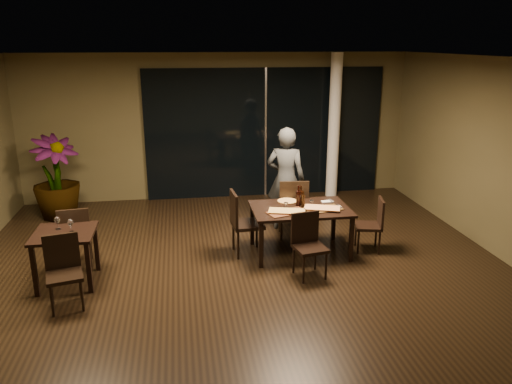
% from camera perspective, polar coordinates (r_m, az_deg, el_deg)
% --- Properties ---
extents(ground, '(8.00, 8.00, 0.00)m').
position_cam_1_polar(ground, '(7.13, -1.45, -9.99)').
color(ground, black).
rests_on(ground, ground).
extents(wall_back, '(8.00, 0.10, 3.00)m').
position_cam_1_polar(wall_back, '(10.52, -4.43, 7.47)').
color(wall_back, '#4A4327').
rests_on(wall_back, ground).
extents(wall_front, '(8.00, 0.10, 3.00)m').
position_cam_1_polar(wall_front, '(2.95, 9.30, -19.20)').
color(wall_front, '#4A4327').
rests_on(wall_front, ground).
extents(ceiling, '(8.00, 8.00, 0.04)m').
position_cam_1_polar(ceiling, '(6.35, -1.66, 15.07)').
color(ceiling, silver).
rests_on(ceiling, wall_back).
extents(window_panel, '(5.00, 0.06, 2.70)m').
position_cam_1_polar(window_panel, '(10.59, 1.07, 6.75)').
color(window_panel, black).
rests_on(window_panel, ground).
extents(column, '(0.24, 0.24, 3.00)m').
position_cam_1_polar(column, '(10.60, 8.91, 7.38)').
color(column, white).
rests_on(column, ground).
extents(main_table, '(1.50, 1.00, 0.75)m').
position_cam_1_polar(main_table, '(7.76, 5.08, -2.32)').
color(main_table, black).
rests_on(main_table, ground).
extents(side_table, '(0.80, 0.80, 0.75)m').
position_cam_1_polar(side_table, '(7.27, -21.00, -5.23)').
color(side_table, black).
rests_on(side_table, ground).
extents(chair_main_far, '(0.54, 0.54, 1.04)m').
position_cam_1_polar(chair_main_far, '(8.36, 4.26, -1.56)').
color(chair_main_far, black).
rests_on(chair_main_far, ground).
extents(chair_main_near, '(0.49, 0.49, 0.91)m').
position_cam_1_polar(chair_main_near, '(7.12, 5.94, -5.61)').
color(chair_main_near, black).
rests_on(chair_main_near, ground).
extents(chair_main_left, '(0.51, 0.51, 1.02)m').
position_cam_1_polar(chair_main_left, '(7.73, -1.62, -3.19)').
color(chair_main_left, black).
rests_on(chair_main_left, ground).
extents(chair_main_right, '(0.48, 0.48, 0.86)m').
position_cam_1_polar(chair_main_right, '(8.10, 13.27, -3.34)').
color(chair_main_right, black).
rests_on(chair_main_right, ground).
extents(chair_side_far, '(0.49, 0.49, 0.94)m').
position_cam_1_polar(chair_side_far, '(7.74, -19.93, -4.54)').
color(chair_side_far, black).
rests_on(chair_side_far, ground).
extents(chair_side_near, '(0.52, 0.52, 0.92)m').
position_cam_1_polar(chair_side_near, '(6.73, -21.15, -8.04)').
color(chair_side_near, black).
rests_on(chair_side_near, ground).
extents(diner, '(0.73, 0.61, 1.83)m').
position_cam_1_polar(diner, '(8.69, 3.42, 1.48)').
color(diner, '#323538').
rests_on(diner, ground).
extents(potted_plant, '(1.20, 1.20, 1.56)m').
position_cam_1_polar(potted_plant, '(10.01, -21.91, 1.56)').
color(potted_plant, '#1C531B').
rests_on(potted_plant, ground).
extents(pizza_board_left, '(0.64, 0.46, 0.01)m').
position_cam_1_polar(pizza_board_left, '(7.49, 3.54, -2.34)').
color(pizza_board_left, '#4B2918').
rests_on(pizza_board_left, main_table).
extents(pizza_board_right, '(0.66, 0.44, 0.01)m').
position_cam_1_polar(pizza_board_right, '(7.68, 7.56, -1.97)').
color(pizza_board_right, '#412C15').
rests_on(pizza_board_right, main_table).
extents(oblong_pizza_left, '(0.57, 0.38, 0.02)m').
position_cam_1_polar(oblong_pizza_left, '(7.48, 3.54, -2.22)').
color(oblong_pizza_left, maroon).
rests_on(oblong_pizza_left, pizza_board_left).
extents(oblong_pizza_right, '(0.57, 0.39, 0.02)m').
position_cam_1_polar(oblong_pizza_right, '(7.67, 7.56, -1.85)').
color(oblong_pizza_right, '#681009').
rests_on(oblong_pizza_right, pizza_board_right).
extents(round_pizza, '(0.30, 0.30, 0.01)m').
position_cam_1_polar(round_pizza, '(8.00, 3.59, -1.06)').
color(round_pizza, red).
rests_on(round_pizza, main_table).
extents(bottle_a, '(0.07, 0.07, 0.33)m').
position_cam_1_polar(bottle_a, '(7.76, 4.87, -0.45)').
color(bottle_a, black).
rests_on(bottle_a, main_table).
extents(bottle_b, '(0.06, 0.06, 0.25)m').
position_cam_1_polar(bottle_b, '(7.73, 5.43, -0.83)').
color(bottle_b, black).
rests_on(bottle_b, main_table).
extents(bottle_c, '(0.07, 0.07, 0.31)m').
position_cam_1_polar(bottle_c, '(7.83, 5.14, -0.38)').
color(bottle_c, black).
rests_on(bottle_c, main_table).
extents(tumbler_left, '(0.07, 0.07, 0.08)m').
position_cam_1_polar(tumbler_left, '(7.71, 3.45, -1.51)').
color(tumbler_left, white).
rests_on(tumbler_left, main_table).
extents(tumbler_right, '(0.07, 0.07, 0.08)m').
position_cam_1_polar(tumbler_right, '(7.85, 6.38, -1.23)').
color(tumbler_right, white).
rests_on(tumbler_right, main_table).
extents(napkin_near, '(0.18, 0.10, 0.01)m').
position_cam_1_polar(napkin_near, '(7.82, 9.04, -1.69)').
color(napkin_near, white).
rests_on(napkin_near, main_table).
extents(napkin_far, '(0.18, 0.11, 0.01)m').
position_cam_1_polar(napkin_far, '(8.05, 8.14, -1.08)').
color(napkin_far, silver).
rests_on(napkin_far, main_table).
extents(wine_glass_a, '(0.08, 0.08, 0.17)m').
position_cam_1_polar(wine_glass_a, '(7.33, -21.73, -3.34)').
color(wine_glass_a, white).
rests_on(wine_glass_a, side_table).
extents(wine_glass_b, '(0.07, 0.07, 0.17)m').
position_cam_1_polar(wine_glass_b, '(7.17, -20.41, -3.67)').
color(wine_glass_b, white).
rests_on(wine_glass_b, side_table).
extents(side_napkin, '(0.20, 0.16, 0.01)m').
position_cam_1_polar(side_napkin, '(7.07, -20.85, -4.68)').
color(side_napkin, white).
rests_on(side_napkin, side_table).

